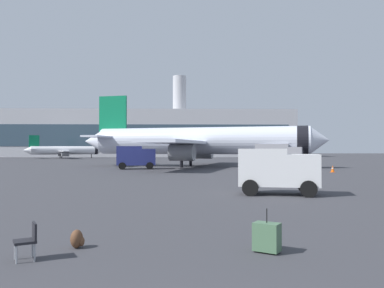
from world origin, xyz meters
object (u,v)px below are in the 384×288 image
(service_truck, at_px, (135,156))
(safety_cone_far, at_px, (333,169))
(safety_cone_mid, at_px, (291,166))
(cargo_van, at_px, (277,169))
(airplane_taxiing, at_px, (65,150))
(rolling_suitcase, at_px, (267,237))
(fuel_truck, at_px, (279,155))
(gate_chair, at_px, (28,239))
(safety_cone_near, at_px, (315,165))
(airplane_at_gate, at_px, (198,141))
(traveller_backpack, at_px, (77,239))

(service_truck, height_order, safety_cone_far, service_truck)
(safety_cone_mid, bearing_deg, cargo_van, -107.33)
(safety_cone_far, bearing_deg, cargo_van, -118.70)
(airplane_taxiing, relative_size, rolling_suitcase, 17.35)
(fuel_truck, bearing_deg, safety_cone_far, -66.83)
(airplane_taxiing, distance_m, cargo_van, 89.06)
(fuel_truck, height_order, gate_chair, fuel_truck)
(cargo_van, bearing_deg, airplane_taxiing, 114.07)
(fuel_truck, xyz_separation_m, gate_chair, (-16.33, -41.68, -1.27))
(fuel_truck, xyz_separation_m, cargo_van, (-7.34, -29.00, -0.32))
(fuel_truck, distance_m, safety_cone_near, 6.02)
(cargo_van, bearing_deg, service_truck, 112.40)
(safety_cone_near, height_order, rolling_suitcase, rolling_suitcase)
(airplane_taxiing, xyz_separation_m, service_truck, (25.01, -53.91, -0.47))
(cargo_van, height_order, safety_cone_mid, cargo_van)
(gate_chair, bearing_deg, cargo_van, 54.66)
(airplane_taxiing, relative_size, gate_chair, 22.19)
(service_truck, bearing_deg, safety_cone_far, -17.73)
(service_truck, bearing_deg, airplane_at_gate, 35.02)
(airplane_taxiing, distance_m, traveller_backpack, 97.13)
(cargo_van, height_order, gate_chair, cargo_van)
(airplane_at_gate, height_order, cargo_van, airplane_at_gate)
(airplane_taxiing, bearing_deg, safety_cone_mid, -50.39)
(airplane_at_gate, bearing_deg, traveller_backpack, -96.40)
(safety_cone_near, height_order, traveller_backpack, safety_cone_near)
(fuel_truck, relative_size, safety_cone_near, 10.27)
(safety_cone_mid, relative_size, gate_chair, 0.86)
(traveller_backpack, bearing_deg, service_truck, 94.63)
(cargo_van, height_order, safety_cone_far, cargo_van)
(service_truck, bearing_deg, safety_cone_near, 8.62)
(airplane_taxiing, xyz_separation_m, safety_cone_far, (47.40, -61.06, -1.69))
(airplane_taxiing, bearing_deg, rolling_suitcase, -70.53)
(fuel_truck, xyz_separation_m, safety_cone_mid, (1.14, -1.82, -1.41))
(safety_cone_mid, height_order, rolling_suitcase, rolling_suitcase)
(safety_cone_far, bearing_deg, airplane_taxiing, 127.82)
(cargo_van, relative_size, safety_cone_mid, 6.37)
(service_truck, distance_m, gate_chair, 40.17)
(service_truck, height_order, gate_chair, service_truck)
(gate_chair, bearing_deg, safety_cone_mid, 66.33)
(gate_chair, bearing_deg, airplane_at_gate, 82.69)
(service_truck, xyz_separation_m, safety_cone_near, (24.11, 3.65, -1.30))
(safety_cone_near, relative_size, traveller_backpack, 1.31)
(fuel_truck, height_order, cargo_van, fuel_truck)
(service_truck, distance_m, cargo_van, 29.65)
(cargo_van, relative_size, traveller_backpack, 9.86)
(fuel_truck, distance_m, safety_cone_mid, 2.57)
(airplane_at_gate, xyz_separation_m, service_truck, (-8.18, -5.73, -2.05))
(service_truck, distance_m, safety_cone_near, 24.42)
(traveller_backpack, relative_size, gate_chair, 0.56)
(airplane_at_gate, xyz_separation_m, safety_cone_mid, (11.60, -5.96, -3.29))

